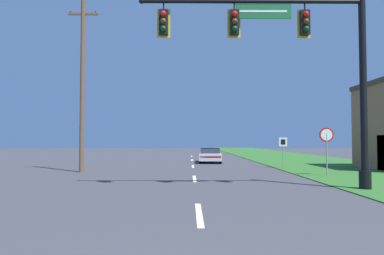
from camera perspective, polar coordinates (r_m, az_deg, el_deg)
grass_verge_right at (r=34.47m, az=17.81°, el=-5.15°), size 10.00×110.00×0.04m
road_center_line at (r=24.77m, az=0.14°, el=-6.49°), size 0.16×34.80×0.01m
signal_mast at (r=13.99m, az=17.95°, el=11.02°), size 8.81×0.47×8.05m
car_ahead at (r=29.37m, az=3.03°, el=-4.64°), size 2.03×4.76×1.19m
stop_sign at (r=19.34m, az=21.51°, el=-2.03°), size 0.76×0.07×2.50m
route_sign_post at (r=23.95m, az=14.94°, el=-2.92°), size 0.55×0.06×2.03m
utility_pole_near at (r=21.57m, az=-17.81°, el=7.21°), size 1.80×0.26×10.37m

